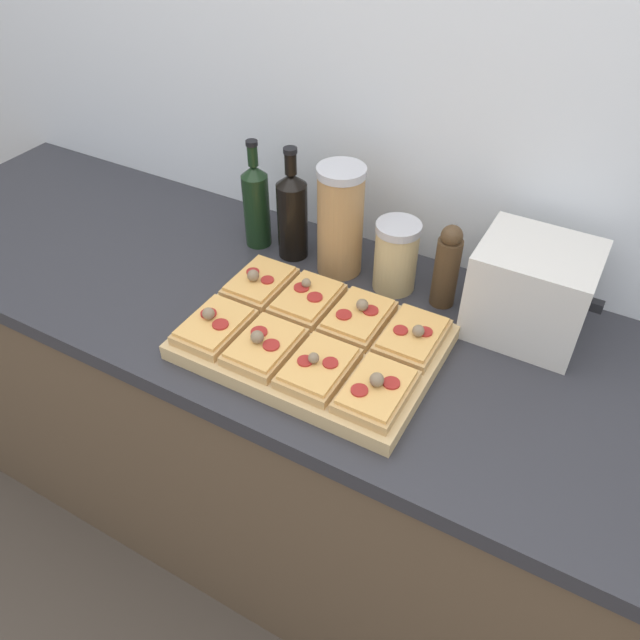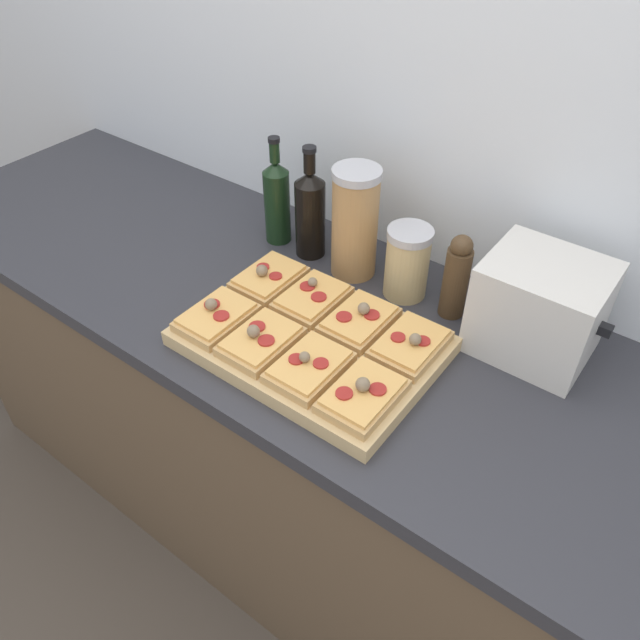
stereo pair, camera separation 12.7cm
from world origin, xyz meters
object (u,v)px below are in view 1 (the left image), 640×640
(grain_jar_short, at_px, (396,256))
(pepper_mill, at_px, (447,267))
(toaster_oven, at_px, (531,291))
(wine_bottle, at_px, (292,214))
(grain_jar_tall, at_px, (340,221))
(cutting_board, at_px, (313,342))
(olive_oil_bottle, at_px, (256,204))

(grain_jar_short, xyz_separation_m, pepper_mill, (0.12, 0.00, 0.01))
(grain_jar_short, xyz_separation_m, toaster_oven, (0.30, -0.00, 0.02))
(wine_bottle, relative_size, toaster_oven, 1.11)
(grain_jar_tall, relative_size, pepper_mill, 1.33)
(cutting_board, xyz_separation_m, wine_bottle, (-0.21, 0.27, 0.10))
(olive_oil_bottle, xyz_separation_m, grain_jar_short, (0.37, 0.00, -0.03))
(cutting_board, xyz_separation_m, olive_oil_bottle, (-0.31, 0.27, 0.10))
(cutting_board, distance_m, toaster_oven, 0.46)
(olive_oil_bottle, xyz_separation_m, wine_bottle, (0.10, 0.00, 0.00))
(cutting_board, height_order, olive_oil_bottle, olive_oil_bottle)
(olive_oil_bottle, bearing_deg, pepper_mill, 0.00)
(olive_oil_bottle, xyz_separation_m, toaster_oven, (0.67, -0.00, -0.01))
(cutting_board, distance_m, grain_jar_tall, 0.31)
(wine_bottle, height_order, grain_jar_tall, wine_bottle)
(cutting_board, xyz_separation_m, grain_jar_tall, (-0.08, 0.27, 0.12))
(pepper_mill, bearing_deg, olive_oil_bottle, -180.00)
(grain_jar_tall, bearing_deg, pepper_mill, 0.00)
(cutting_board, bearing_deg, toaster_oven, 37.33)
(wine_bottle, bearing_deg, cutting_board, -52.27)
(grain_jar_tall, height_order, grain_jar_short, grain_jar_tall)
(wine_bottle, bearing_deg, pepper_mill, 0.00)
(wine_bottle, xyz_separation_m, pepper_mill, (0.39, 0.00, -0.02))
(grain_jar_tall, relative_size, toaster_oven, 1.05)
(olive_oil_bottle, xyz_separation_m, grain_jar_tall, (0.23, 0.00, 0.02))
(cutting_board, relative_size, grain_jar_tall, 1.90)
(olive_oil_bottle, distance_m, wine_bottle, 0.10)
(toaster_oven, bearing_deg, pepper_mill, 179.73)
(grain_jar_short, height_order, toaster_oven, toaster_oven)
(olive_oil_bottle, relative_size, grain_jar_tall, 1.03)
(cutting_board, xyz_separation_m, pepper_mill, (0.18, 0.27, 0.08))
(grain_jar_short, relative_size, toaster_oven, 0.66)
(wine_bottle, height_order, pepper_mill, wine_bottle)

